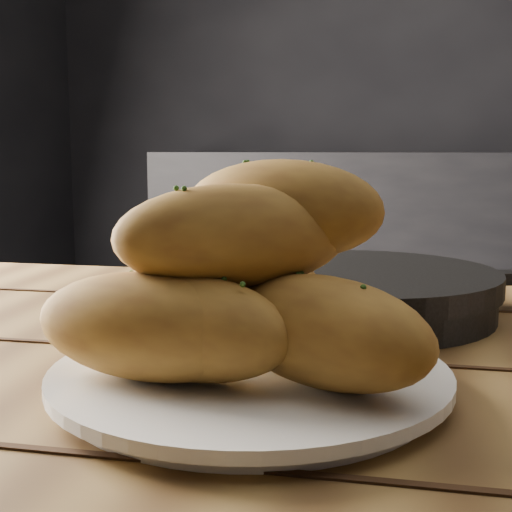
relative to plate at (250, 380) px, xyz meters
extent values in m
cube|color=brown|center=(0.10, -0.01, -0.03)|extent=(1.38, 0.96, 0.04)
cylinder|color=white|center=(0.00, 0.00, 0.00)|extent=(0.24, 0.24, 0.01)
cylinder|color=white|center=(0.00, 0.00, 0.00)|extent=(0.27, 0.27, 0.01)
ellipsoid|color=#A97C2F|center=(-0.06, -0.04, 0.04)|extent=(0.17, 0.10, 0.07)
ellipsoid|color=#A97C2F|center=(0.05, -0.03, 0.04)|extent=(0.17, 0.14, 0.07)
ellipsoid|color=#A97C2F|center=(-0.01, 0.06, 0.04)|extent=(0.11, 0.16, 0.07)
ellipsoid|color=#A97C2F|center=(-0.01, -0.01, 0.10)|extent=(0.17, 0.13, 0.07)
ellipsoid|color=#A97C2F|center=(0.02, 0.03, 0.11)|extent=(0.16, 0.10, 0.07)
ellipsoid|color=#A97C2F|center=(-0.04, -0.03, 0.04)|extent=(0.17, 0.12, 0.07)
cylinder|color=black|center=(0.05, 0.24, 0.01)|extent=(0.27, 0.27, 0.03)
cylinder|color=black|center=(0.05, 0.24, 0.03)|extent=(0.28, 0.28, 0.02)
camera|label=1|loc=(0.10, -0.45, 0.15)|focal=50.00mm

